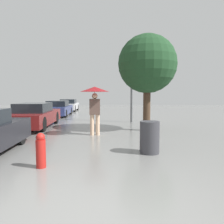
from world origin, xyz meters
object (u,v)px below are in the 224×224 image
at_px(trash_bin, 150,137).
at_px(parked_car_third, 58,109).
at_px(parked_car_second, 35,116).
at_px(fire_hydrant, 41,150).
at_px(parked_car_farthest, 69,105).
at_px(pedestrian, 95,96).
at_px(street_lamp, 132,73).
at_px(tree, 147,64).

bearing_deg(trash_bin, parked_car_third, 113.49).
distance_m(parked_car_second, fire_hydrant, 6.62).
xyz_separation_m(parked_car_third, parked_car_farthest, (-0.01, 5.34, 0.00)).
bearing_deg(fire_hydrant, parked_car_third, 99.55).
distance_m(parked_car_third, fire_hydrant, 12.44).
xyz_separation_m(parked_car_second, fire_hydrant, (2.05, -6.30, -0.19)).
height_order(pedestrian, street_lamp, street_lamp).
bearing_deg(tree, street_lamp, 95.63).
relative_size(parked_car_third, tree, 0.92).
distance_m(parked_car_second, parked_car_third, 5.97).
height_order(parked_car_farthest, street_lamp, street_lamp).
xyz_separation_m(parked_car_third, trash_bin, (4.84, -11.13, -0.10)).
bearing_deg(parked_car_farthest, fire_hydrant, -83.29).
relative_size(pedestrian, parked_car_third, 0.49).
xyz_separation_m(parked_car_farthest, street_lamp, (5.24, -9.50, 2.42)).
bearing_deg(street_lamp, trash_bin, -93.23).
xyz_separation_m(pedestrian, street_lamp, (2.06, 4.14, 1.37)).
xyz_separation_m(pedestrian, trash_bin, (1.67, -2.83, -1.15)).
distance_m(parked_car_farthest, tree, 13.97).
bearing_deg(parked_car_third, trash_bin, -66.51).
height_order(parked_car_second, parked_car_third, parked_car_second).
height_order(pedestrian, fire_hydrant, pedestrian).
relative_size(trash_bin, fire_hydrant, 1.14).
distance_m(parked_car_third, street_lamp, 7.11).
height_order(tree, fire_hydrant, tree).
bearing_deg(parked_car_second, parked_car_farthest, 90.11).
bearing_deg(parked_car_second, trash_bin, -46.93).
relative_size(parked_car_third, fire_hydrant, 5.04).
distance_m(pedestrian, trash_bin, 3.49).
bearing_deg(pedestrian, fire_hydrant, -105.55).
distance_m(tree, trash_bin, 4.73).
bearing_deg(trash_bin, street_lamp, 86.77).
relative_size(pedestrian, street_lamp, 0.44).
bearing_deg(fire_hydrant, trash_bin, 22.25).
relative_size(parked_car_second, parked_car_third, 1.11).
bearing_deg(tree, parked_car_second, 167.03).
bearing_deg(parked_car_second, parked_car_third, 90.12).
height_order(parked_car_second, parked_car_farthest, parked_car_second).
distance_m(pedestrian, parked_car_third, 8.94).
bearing_deg(tree, fire_hydrant, -124.65).
distance_m(parked_car_farthest, street_lamp, 11.12).
xyz_separation_m(parked_car_second, street_lamp, (5.22, 1.81, 2.39)).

